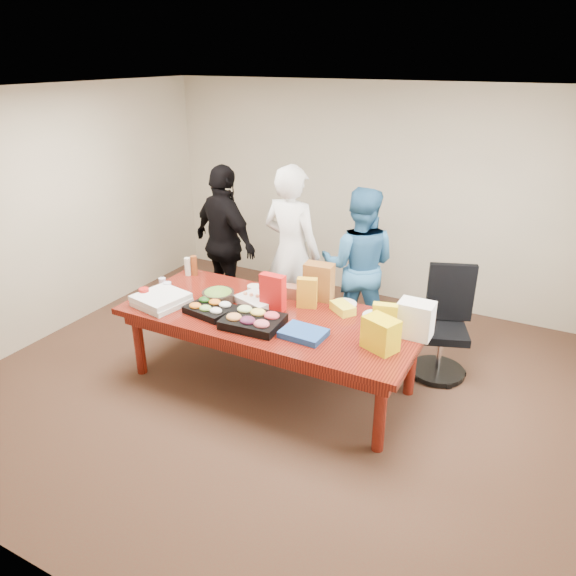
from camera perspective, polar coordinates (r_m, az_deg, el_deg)
The scene contains 36 objects.
floor at distance 5.37m, azimuth -1.81°, elevation -10.07°, with size 5.50×5.00×0.02m, color #47301E.
ceiling at distance 4.47m, azimuth -2.28°, elevation 20.29°, with size 5.50×5.00×0.02m, color white.
wall_back at distance 6.94m, azimuth 8.33°, elevation 9.93°, with size 5.50×0.04×2.70m, color beige.
wall_front at distance 3.07m, azimuth -26.05°, elevation -10.98°, with size 5.50×0.04×2.70m, color beige.
wall_left at distance 6.51m, azimuth -23.80°, elevation 7.23°, with size 0.04×5.00×2.70m, color beige.
conference_table at distance 5.17m, azimuth -1.87°, elevation -6.52°, with size 2.80×1.20×0.75m, color #4C1C0F.
office_chair at distance 5.42m, azimuth 16.14°, elevation -4.03°, with size 0.55×0.55×1.07m, color black.
person_center at distance 5.90m, azimuth 0.38°, elevation 3.83°, with size 0.71×0.46×1.94m, color silver.
person_right at distance 5.86m, azimuth 7.53°, elevation 2.38°, with size 0.84×0.65×1.73m, color #2C689D.
person_left at distance 6.39m, azimuth -6.71°, elevation 4.78°, with size 1.08×0.45×1.84m, color black.
veggie_tray at distance 5.06m, azimuth -8.27°, elevation -2.27°, with size 0.42×0.33×0.06m, color black.
fruit_tray at distance 4.78m, azimuth -3.75°, elevation -3.58°, with size 0.51×0.40×0.08m, color black.
sheet_cake at distance 5.19m, azimuth -3.28°, elevation -1.32°, with size 0.39×0.29×0.07m, color silver.
salad_bowl at distance 5.26m, azimuth -7.44°, elevation -0.91°, with size 0.32×0.32×0.10m, color black.
chip_bag_blue at distance 4.60m, azimuth 1.67°, elevation -4.86°, with size 0.37×0.28×0.06m, color #1D489A.
chip_bag_red at distance 5.01m, azimuth -1.64°, elevation -0.45°, with size 0.24×0.10×0.35m, color red.
chip_bag_yellow at distance 4.60m, azimuth 10.24°, elevation -3.46°, with size 0.21×0.08×0.31m, color yellow.
chip_bag_orange at distance 5.07m, azimuth 2.05°, elevation -0.52°, with size 0.19×0.08×0.30m, color gold.
mayo_jar at distance 5.28m, azimuth -1.43°, elevation -0.30°, with size 0.10×0.10×0.15m, color beige.
mustard_bottle at distance 5.17m, azimuth 2.72°, elevation -0.85°, with size 0.06×0.06×0.16m, color gold.
dressing_bottle at distance 5.92m, azimuth -9.99°, elevation 2.38°, with size 0.07×0.07×0.22m, color brown.
ranch_bottle at distance 5.93m, azimuth -10.66°, elevation 2.26°, with size 0.07×0.07×0.20m, color beige.
banana_bunch at distance 5.03m, azimuth 5.85°, elevation -2.14°, with size 0.25×0.15×0.08m, color yellow.
bread_loaf at distance 5.28m, azimuth 1.26°, elevation -0.51°, with size 0.30×0.13×0.12m, color brown.
kraft_bag at distance 5.23m, azimuth 3.31°, elevation 0.68°, with size 0.28×0.16×0.37m, color brown.
red_cup at distance 5.41m, azimuth -15.07°, elevation -0.68°, with size 0.10×0.10×0.13m, color red.
clear_cup_a at distance 5.54m, azimuth -12.72°, elevation 0.04°, with size 0.08×0.08×0.11m, color white.
clear_cup_b at distance 5.69m, azimuth -13.24°, elevation 0.57°, with size 0.07×0.07×0.10m, color white.
pizza_box_lower at distance 5.31m, azimuth -13.31°, elevation -1.47°, with size 0.43×0.43×0.05m, color silver.
pizza_box_upper at distance 5.30m, azimuth -13.43°, elevation -0.94°, with size 0.43×0.43×0.05m, color white.
plate_a at distance 5.01m, azimuth 9.37°, elevation -2.93°, with size 0.25×0.25×0.01m, color silver.
plate_b at distance 5.20m, azimuth 6.02°, elevation -1.66°, with size 0.24×0.24×0.01m, color white.
dip_bowl_a at distance 5.33m, azimuth 0.87°, elevation -0.62°, with size 0.15×0.15×0.06m, color beige.
dip_bowl_b at distance 5.47m, azimuth -3.64°, elevation -0.02°, with size 0.14×0.14×0.05m, color silver.
grocery_bag_white at distance 4.67m, azimuth 13.42°, elevation -3.26°, with size 0.29×0.21×0.31m, color white.
grocery_bag_yellow at distance 4.42m, azimuth 9.85°, elevation -4.85°, with size 0.28×0.19×0.28m, color yellow.
Camera 1 is at (2.22, -3.88, 2.98)m, focal length 33.35 mm.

